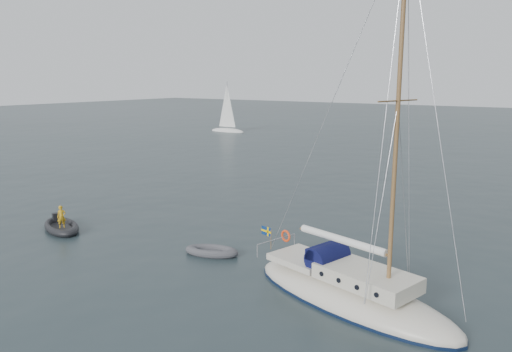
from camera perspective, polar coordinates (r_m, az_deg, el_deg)
The scene contains 5 objects.
ground at distance 25.27m, azimuth 4.89°, elevation -9.76°, with size 300.00×300.00×0.00m, color black.
sailboat at distance 20.96m, azimuth 10.81°, elevation -11.16°, with size 10.38×3.11×14.79m.
dinghy at distance 26.21m, azimuth -5.08°, elevation -8.56°, with size 2.88×1.30×0.41m.
rib at distance 32.36m, azimuth -21.36°, elevation -5.34°, with size 3.88×1.76×1.56m.
distant_yacht_a at distance 85.05m, azimuth -3.32°, elevation 7.64°, with size 6.72×3.58×8.90m.
Camera 1 is at (11.48, -20.63, 9.01)m, focal length 35.00 mm.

